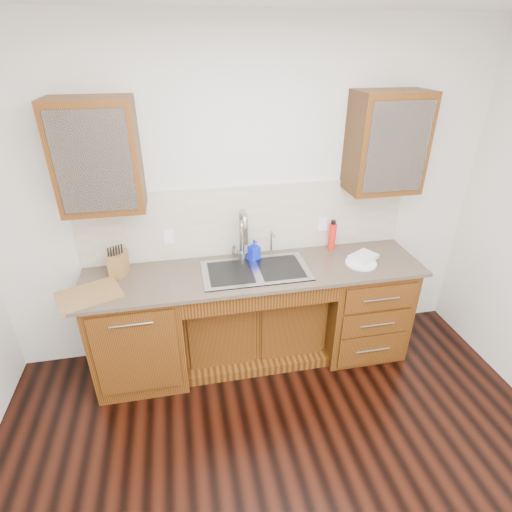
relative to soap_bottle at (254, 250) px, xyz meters
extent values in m
cube|color=silver|center=(-0.02, 0.20, 0.35)|extent=(4.00, 0.10, 2.70)
cube|color=#593014|center=(-0.97, -0.16, -0.56)|extent=(0.70, 0.62, 0.88)
cube|color=#593014|center=(-0.02, -0.07, -0.65)|extent=(1.20, 0.44, 0.70)
cube|color=#593014|center=(0.93, -0.16, -0.56)|extent=(0.70, 0.62, 0.88)
cube|color=#84705B|center=(-0.02, -0.18, -0.10)|extent=(2.70, 0.65, 0.03)
cube|color=beige|center=(-0.02, 0.14, 0.21)|extent=(2.70, 0.02, 0.59)
cube|color=#9E9EA5|center=(-0.02, -0.19, -0.17)|extent=(0.84, 0.46, 0.19)
cylinder|color=#999993|center=(-0.09, 0.04, 0.11)|extent=(0.04, 0.04, 0.40)
cylinder|color=#999993|center=(0.16, 0.05, 0.03)|extent=(0.02, 0.02, 0.24)
cube|color=#593014|center=(-1.07, -0.02, 0.83)|extent=(0.55, 0.34, 0.75)
cube|color=#593014|center=(1.03, -0.02, 0.83)|extent=(0.55, 0.34, 0.75)
cube|color=white|center=(-0.67, 0.12, 0.12)|extent=(0.08, 0.01, 0.12)
cube|color=white|center=(0.63, 0.12, 0.12)|extent=(0.08, 0.01, 0.12)
imported|color=#0D22D5|center=(0.00, 0.00, 0.00)|extent=(0.10, 0.11, 0.18)
cylinder|color=red|center=(0.70, 0.06, 0.03)|extent=(0.07, 0.07, 0.23)
cylinder|color=white|center=(0.84, -0.25, -0.08)|extent=(0.31, 0.31, 0.01)
cube|color=beige|center=(0.88, -0.19, -0.06)|extent=(0.27, 0.25, 0.03)
cube|color=#8F5E29|center=(-1.07, -0.03, 0.00)|extent=(0.15, 0.19, 0.19)
cube|color=#A5734A|center=(-1.26, -0.30, -0.08)|extent=(0.51, 0.43, 0.02)
imported|color=white|center=(-1.23, -0.02, 0.77)|extent=(0.14, 0.14, 0.09)
imported|color=white|center=(-1.01, -0.02, 0.77)|extent=(0.12, 0.12, 0.08)
imported|color=white|center=(0.95, -0.02, 0.78)|extent=(0.16, 0.16, 0.10)
imported|color=white|center=(1.10, -0.02, 0.77)|extent=(0.11, 0.11, 0.10)
camera|label=1|loc=(-0.55, -2.85, 1.50)|focal=28.00mm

